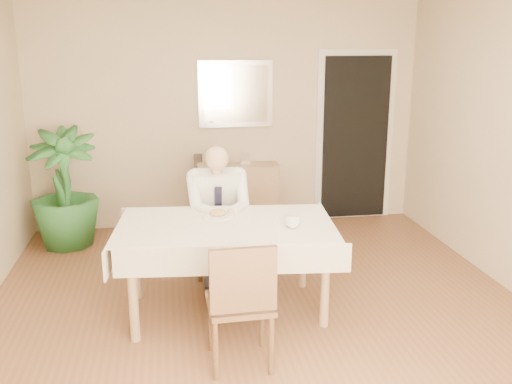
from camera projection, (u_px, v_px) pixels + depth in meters
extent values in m
plane|color=brown|center=(263.00, 317.00, 4.58)|extent=(5.00, 5.00, 0.00)
cube|color=beige|center=(227.00, 116.00, 6.63)|extent=(4.50, 0.02, 2.60)
cube|color=beige|center=(393.00, 312.00, 1.86)|extent=(4.50, 0.02, 2.60)
cube|color=white|center=(393.00, 267.00, 1.84)|extent=(1.34, 0.02, 1.44)
cube|color=white|center=(391.00, 265.00, 1.86)|extent=(1.18, 0.02, 1.28)
cube|color=white|center=(354.00, 138.00, 6.92)|extent=(0.96, 0.03, 2.10)
cube|color=black|center=(355.00, 138.00, 6.89)|extent=(0.80, 0.05, 1.95)
cube|color=silver|center=(236.00, 94.00, 6.55)|extent=(0.86, 0.03, 0.76)
cube|color=white|center=(236.00, 94.00, 6.53)|extent=(0.74, 0.02, 0.64)
cube|color=tan|center=(226.00, 228.00, 4.50)|extent=(1.68, 1.05, 0.04)
cube|color=#EEE2C4|center=(226.00, 225.00, 4.50)|extent=(1.79, 1.15, 0.01)
cube|color=#EEE2C4|center=(233.00, 261.00, 4.05)|extent=(1.69, 0.17, 0.22)
cube|color=#EEE2C4|center=(220.00, 218.00, 5.00)|extent=(1.69, 0.17, 0.22)
cube|color=#EEE2C4|center=(116.00, 243.00, 4.39)|extent=(0.11, 1.00, 0.22)
cube|color=#EEE2C4|center=(329.00, 232.00, 4.65)|extent=(0.11, 1.00, 0.22)
cylinder|color=tan|center=(133.00, 297.00, 4.14)|extent=(0.07, 0.07, 0.70)
cylinder|color=tan|center=(325.00, 284.00, 4.35)|extent=(0.07, 0.07, 0.70)
cylinder|color=tan|center=(137.00, 259.00, 4.84)|extent=(0.07, 0.07, 0.70)
cylinder|color=tan|center=(302.00, 250.00, 5.06)|extent=(0.07, 0.07, 0.70)
cube|color=#452C19|center=(217.00, 231.00, 5.34)|extent=(0.42, 0.42, 0.04)
cube|color=#452C19|center=(215.00, 200.00, 5.46)|extent=(0.41, 0.05, 0.41)
cylinder|color=#452C19|center=(200.00, 261.00, 5.20)|extent=(0.04, 0.04, 0.40)
cylinder|color=#452C19|center=(238.00, 259.00, 5.26)|extent=(0.04, 0.04, 0.40)
cylinder|color=#452C19|center=(198.00, 247.00, 5.54)|extent=(0.04, 0.04, 0.40)
cylinder|color=#452C19|center=(234.00, 245.00, 5.60)|extent=(0.04, 0.04, 0.40)
cube|color=#452C19|center=(240.00, 303.00, 3.83)|extent=(0.44, 0.44, 0.04)
cube|color=#452C19|center=(243.00, 280.00, 3.58)|extent=(0.43, 0.05, 0.43)
cylinder|color=#452C19|center=(215.00, 351.00, 3.69)|extent=(0.04, 0.04, 0.42)
cylinder|color=#452C19|center=(271.00, 346.00, 3.75)|extent=(0.04, 0.04, 0.42)
cylinder|color=#452C19|center=(211.00, 323.00, 4.04)|extent=(0.04, 0.04, 0.42)
cylinder|color=#452C19|center=(262.00, 320.00, 4.10)|extent=(0.04, 0.04, 0.42)
cube|color=white|center=(217.00, 198.00, 5.22)|extent=(0.42, 0.31, 0.55)
cube|color=black|center=(218.00, 205.00, 5.11)|extent=(0.06, 0.08, 0.36)
cylinder|color=tan|center=(217.00, 169.00, 5.10)|extent=(0.09, 0.09, 0.08)
sphere|color=tan|center=(217.00, 158.00, 5.05)|extent=(0.21, 0.21, 0.21)
cube|color=black|center=(208.00, 230.00, 5.07)|extent=(0.13, 0.42, 0.13)
cube|color=black|center=(230.00, 229.00, 5.11)|extent=(0.13, 0.42, 0.13)
cube|color=black|center=(210.00, 268.00, 4.98)|extent=(0.11, 0.12, 0.45)
cube|color=black|center=(233.00, 267.00, 5.01)|extent=(0.11, 0.12, 0.45)
cube|color=black|center=(211.00, 291.00, 4.97)|extent=(0.11, 0.26, 0.07)
cube|color=black|center=(234.00, 290.00, 5.00)|extent=(0.11, 0.26, 0.07)
cylinder|color=white|center=(218.00, 215.00, 4.68)|extent=(0.26, 0.26, 0.02)
ellipsoid|color=olive|center=(218.00, 213.00, 4.67)|extent=(0.14, 0.14, 0.06)
cylinder|color=silver|center=(223.00, 215.00, 4.62)|extent=(0.01, 0.13, 0.01)
cylinder|color=silver|center=(214.00, 216.00, 4.61)|extent=(0.01, 0.13, 0.01)
imported|color=white|center=(292.00, 221.00, 4.40)|extent=(0.15, 0.15, 0.09)
cube|color=tan|center=(238.00, 196.00, 6.71)|extent=(0.95, 0.35, 0.75)
cube|color=silver|center=(198.00, 160.00, 6.56)|extent=(0.10, 0.02, 0.14)
cube|color=silver|center=(222.00, 159.00, 6.58)|extent=(0.10, 0.02, 0.14)
cube|color=silver|center=(245.00, 159.00, 6.61)|extent=(0.10, 0.02, 0.14)
imported|color=#205422|center=(64.00, 188.00, 6.01)|extent=(0.74, 0.74, 1.28)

